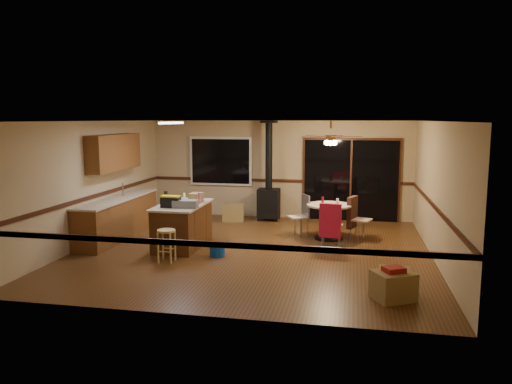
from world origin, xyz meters
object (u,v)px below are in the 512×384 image
(box_corner_a, at_px, (393,286))
(chair_right, at_px, (353,212))
(toolbox_black, at_px, (171,202))
(blue_bucket, at_px, (217,250))
(kitchen_island, at_px, (183,225))
(dining_table, at_px, (329,215))
(box_corner_b, at_px, (394,280))
(toolbox_grey, at_px, (185,204))
(chair_near, at_px, (330,220))
(box_under_window, at_px, (233,212))
(chair_left, at_px, (302,211))
(wood_stove, at_px, (269,193))
(bar_stool, at_px, (167,246))

(box_corner_a, bearing_deg, chair_right, 99.11)
(toolbox_black, distance_m, blue_bucket, 1.34)
(kitchen_island, relative_size, dining_table, 1.70)
(blue_bucket, bearing_deg, box_corner_b, -24.15)
(toolbox_grey, bearing_deg, blue_bucket, -16.98)
(chair_near, xyz_separation_m, box_under_window, (-2.62, 2.41, -0.38))
(kitchen_island, bearing_deg, chair_right, 21.34)
(chair_left, relative_size, box_corner_b, 1.18)
(toolbox_black, relative_size, box_corner_b, 0.80)
(chair_left, bearing_deg, dining_table, -13.89)
(wood_stove, height_order, box_corner_a, wood_stove)
(blue_bucket, distance_m, chair_right, 3.27)
(toolbox_black, relative_size, chair_right, 0.53)
(toolbox_black, xyz_separation_m, chair_left, (2.44, 1.82, -0.41))
(blue_bucket, relative_size, chair_right, 0.42)
(toolbox_grey, relative_size, box_corner_a, 0.87)
(toolbox_black, xyz_separation_m, chair_right, (3.57, 1.78, -0.41))
(bar_stool, distance_m, box_corner_a, 4.18)
(toolbox_black, bearing_deg, box_under_window, 81.23)
(chair_left, bearing_deg, toolbox_grey, -140.27)
(chair_left, bearing_deg, wood_stove, 122.49)
(toolbox_grey, height_order, bar_stool, toolbox_grey)
(bar_stool, relative_size, dining_table, 0.62)
(box_corner_b, bearing_deg, chair_near, 114.25)
(chair_right, bearing_deg, toolbox_black, -153.51)
(bar_stool, xyz_separation_m, blue_bucket, (0.83, 0.53, -0.18))
(chair_right, bearing_deg, kitchen_island, -158.66)
(bar_stool, height_order, box_corner_a, bar_stool)
(chair_near, height_order, chair_right, same)
(dining_table, relative_size, box_corner_a, 1.78)
(toolbox_black, height_order, box_corner_b, toolbox_black)
(box_corner_b, bearing_deg, dining_table, 109.39)
(chair_right, xyz_separation_m, box_corner_a, (0.60, -3.72, -0.39))
(toolbox_black, distance_m, box_under_window, 3.33)
(chair_left, bearing_deg, bar_stool, -131.85)
(box_corner_a, bearing_deg, toolbox_grey, 152.94)
(wood_stove, bearing_deg, chair_right, -37.70)
(toolbox_grey, bearing_deg, chair_right, 27.99)
(blue_bucket, xyz_separation_m, box_under_window, (-0.50, 3.38, 0.10))
(wood_stove, bearing_deg, dining_table, -47.35)
(kitchen_island, xyz_separation_m, box_corner_b, (4.11, -2.03, -0.27))
(toolbox_grey, relative_size, chair_right, 0.69)
(toolbox_black, height_order, chair_right, toolbox_black)
(blue_bucket, height_order, box_corner_a, box_corner_a)
(wood_stove, xyz_separation_m, blue_bucket, (-0.39, -3.65, -0.61))
(chair_near, bearing_deg, toolbox_black, -165.81)
(toolbox_black, xyz_separation_m, blue_bucket, (1.00, -0.18, -0.88))
(chair_right, height_order, box_corner_a, chair_right)
(toolbox_black, bearing_deg, chair_near, 14.19)
(toolbox_black, height_order, blue_bucket, toolbox_black)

